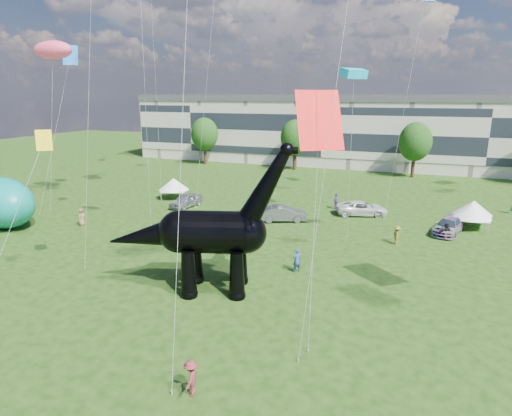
% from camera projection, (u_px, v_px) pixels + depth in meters
% --- Properties ---
extents(ground, '(220.00, 220.00, 0.00)m').
position_uv_depth(ground, '(241.00, 326.00, 25.05)').
color(ground, '#16330C').
rests_on(ground, ground).
extents(terrace_row, '(78.00, 11.00, 12.00)m').
position_uv_depth(terrace_row, '(328.00, 133.00, 82.19)').
color(terrace_row, beige).
rests_on(terrace_row, ground).
extents(tree_far_left, '(5.20, 5.20, 9.44)m').
position_uv_depth(tree_far_left, '(204.00, 131.00, 81.64)').
color(tree_far_left, '#382314').
rests_on(tree_far_left, ground).
extents(tree_mid_left, '(5.20, 5.20, 9.44)m').
position_uv_depth(tree_mid_left, '(295.00, 135.00, 75.39)').
color(tree_mid_left, '#382314').
rests_on(tree_mid_left, ground).
extents(tree_mid_right, '(5.20, 5.20, 9.44)m').
position_uv_depth(tree_mid_right, '(416.00, 139.00, 68.45)').
color(tree_mid_right, '#382314').
rests_on(tree_mid_right, ground).
extents(dinosaur_sculpture, '(12.89, 5.79, 10.63)m').
position_uv_depth(dinosaur_sculpture, '(206.00, 235.00, 28.82)').
color(dinosaur_sculpture, black).
rests_on(dinosaur_sculpture, ground).
extents(car_silver, '(2.60, 5.03, 1.64)m').
position_uv_depth(car_silver, '(186.00, 200.00, 51.42)').
color(car_silver, silver).
rests_on(car_silver, ground).
extents(car_grey, '(5.38, 3.62, 1.68)m').
position_uv_depth(car_grey, '(283.00, 214.00, 45.62)').
color(car_grey, slate).
rests_on(car_grey, ground).
extents(car_white, '(6.13, 4.10, 1.56)m').
position_uv_depth(car_white, '(362.00, 208.00, 47.96)').
color(car_white, white).
rests_on(car_white, ground).
extents(car_dark, '(3.43, 5.54, 1.50)m').
position_uv_depth(car_dark, '(448.00, 226.00, 41.62)').
color(car_dark, '#595960').
rests_on(car_dark, ground).
extents(gazebo_near, '(4.22, 4.22, 2.67)m').
position_uv_depth(gazebo_near, '(472.00, 211.00, 42.89)').
color(gazebo_near, white).
rests_on(gazebo_near, ground).
extents(gazebo_far, '(4.01, 4.01, 2.55)m').
position_uv_depth(gazebo_far, '(474.00, 208.00, 44.28)').
color(gazebo_far, white).
rests_on(gazebo_far, ground).
extents(gazebo_left, '(4.93, 4.93, 2.67)m').
position_uv_depth(gazebo_left, '(174.00, 184.00, 55.36)').
color(gazebo_left, white).
rests_on(gazebo_left, ground).
extents(inflatable_teal, '(9.28, 7.10, 5.14)m').
position_uv_depth(inflatable_teal, '(3.00, 203.00, 43.19)').
color(inflatable_teal, '#0B8C84').
rests_on(inflatable_teal, ground).
extents(visitors, '(43.06, 40.91, 1.87)m').
position_uv_depth(visitors, '(312.00, 238.00, 37.87)').
color(visitors, black).
rests_on(visitors, ground).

